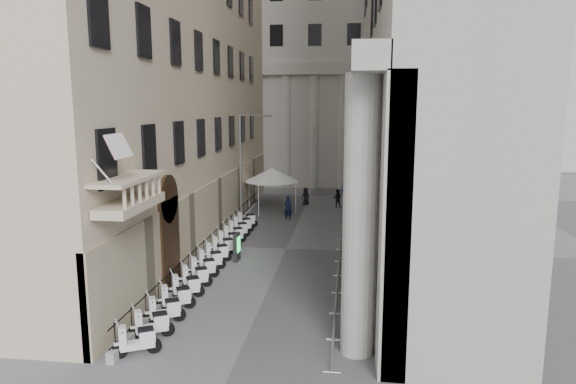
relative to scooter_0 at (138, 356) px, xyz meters
name	(u,v)px	position (x,y,z in m)	size (l,w,h in m)	color
far_building	(318,50)	(3.60, 43.24, 15.00)	(22.00, 10.00, 30.00)	beige
iron_fence	(215,252)	(-0.70, 13.24, 0.00)	(0.30, 28.00, 1.40)	black
blue_awning	(352,225)	(7.75, 21.24, 0.00)	(1.60, 3.00, 3.00)	navy
flag	(130,352)	(-0.40, 0.24, 0.00)	(1.00, 1.40, 8.20)	#9E0C11
scooter_0	(138,356)	(0.00, 0.00, 0.00)	(0.56, 1.40, 1.50)	silver
scooter_1	(153,338)	(0.00, 1.40, 0.00)	(0.56, 1.40, 1.50)	silver
scooter_2	(165,323)	(0.00, 2.79, 0.00)	(0.56, 1.40, 1.50)	silver
scooter_3	(177,310)	(0.00, 4.19, 0.00)	(0.56, 1.40, 1.50)	silver
scooter_4	(187,298)	(0.00, 5.59, 0.00)	(0.56, 1.40, 1.50)	silver
scooter_5	(196,288)	(0.00, 6.99, 0.00)	(0.56, 1.40, 1.50)	silver
scooter_6	(203,278)	(0.00, 8.38, 0.00)	(0.56, 1.40, 1.50)	silver
scooter_7	(211,270)	(0.00, 9.78, 0.00)	(0.56, 1.40, 1.50)	silver
scooter_8	(217,262)	(0.00, 11.18, 0.00)	(0.56, 1.40, 1.50)	silver
scooter_9	(223,255)	(0.00, 12.58, 0.00)	(0.56, 1.40, 1.50)	silver
scooter_10	(229,249)	(0.00, 13.97, 0.00)	(0.56, 1.40, 1.50)	silver
scooter_11	(234,243)	(0.00, 15.37, 0.00)	(0.56, 1.40, 1.50)	silver
scooter_12	(238,237)	(0.00, 16.77, 0.00)	(0.56, 1.40, 1.50)	silver
scooter_13	(242,232)	(0.00, 18.16, 0.00)	(0.56, 1.40, 1.50)	silver
scooter_14	(246,228)	(0.00, 19.56, 0.00)	(0.56, 1.40, 1.50)	silver
barrier_0	(333,356)	(7.00, 0.81, 0.00)	(0.60, 2.40, 1.10)	#B2B5BB
barrier_1	(335,327)	(7.00, 3.31, 0.00)	(0.60, 2.40, 1.10)	#B2B5BB
barrier_2	(337,303)	(7.00, 5.81, 0.00)	(0.60, 2.40, 1.10)	#B2B5BB
barrier_3	(338,284)	(7.00, 8.31, 0.00)	(0.60, 2.40, 1.10)	#B2B5BB
barrier_4	(339,269)	(7.00, 10.81, 0.00)	(0.60, 2.40, 1.10)	#B2B5BB
barrier_5	(340,256)	(7.00, 13.31, 0.00)	(0.60, 2.40, 1.10)	#B2B5BB
barrier_6	(341,245)	(7.00, 15.81, 0.00)	(0.60, 2.40, 1.10)	#B2B5BB
security_tent	(281,176)	(1.77, 25.24, 3.08)	(4.54, 4.54, 3.69)	silver
street_lamp	(244,160)	(-0.25, 20.34, 4.91)	(2.59, 1.02, 8.24)	gray
info_kiosk	(237,247)	(1.07, 11.58, 0.82)	(0.30, 0.78, 1.63)	black
pedestrian_a	(288,208)	(2.69, 22.74, 0.92)	(0.67, 0.44, 1.83)	black
pedestrian_b	(337,198)	(6.42, 28.02, 0.80)	(0.78, 0.61, 1.60)	black
pedestrian_c	(306,196)	(3.58, 28.74, 0.79)	(0.77, 0.50, 1.58)	black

